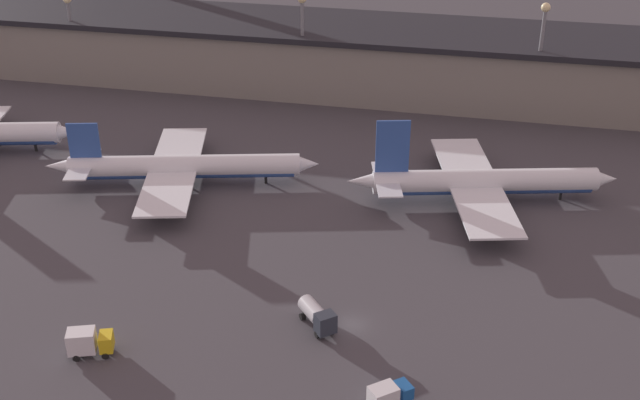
{
  "coord_description": "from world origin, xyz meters",
  "views": [
    {
      "loc": [
        14.37,
        -81.87,
        61.72
      ],
      "look_at": [
        -8.91,
        21.37,
        6.0
      ],
      "focal_mm": 45.0,
      "sensor_mm": 36.0,
      "label": 1
    }
  ],
  "objects_px": {
    "airplane_1": "(182,167)",
    "service_vehicle_2": "(317,315)",
    "airplane_2": "(481,182)",
    "service_vehicle_0": "(88,342)",
    "service_vehicle_1": "(389,394)"
  },
  "relations": [
    {
      "from": "service_vehicle_1",
      "to": "service_vehicle_0",
      "type": "bearing_deg",
      "value": 138.64
    },
    {
      "from": "airplane_1",
      "to": "service_vehicle_1",
      "type": "xyz_separation_m",
      "value": [
        42.42,
        -46.73,
        -1.69
      ]
    },
    {
      "from": "airplane_1",
      "to": "service_vehicle_0",
      "type": "xyz_separation_m",
      "value": [
        5.94,
        -45.8,
        -1.36
      ]
    },
    {
      "from": "airplane_2",
      "to": "service_vehicle_2",
      "type": "bearing_deg",
      "value": -129.62
    },
    {
      "from": "airplane_2",
      "to": "service_vehicle_2",
      "type": "height_order",
      "value": "airplane_2"
    },
    {
      "from": "service_vehicle_0",
      "to": "service_vehicle_2",
      "type": "xyz_separation_m",
      "value": [
        25.56,
        11.41,
        -0.12
      ]
    },
    {
      "from": "service_vehicle_0",
      "to": "service_vehicle_2",
      "type": "height_order",
      "value": "service_vehicle_0"
    },
    {
      "from": "service_vehicle_0",
      "to": "service_vehicle_2",
      "type": "distance_m",
      "value": 27.99
    },
    {
      "from": "airplane_1",
      "to": "airplane_2",
      "type": "height_order",
      "value": "airplane_2"
    },
    {
      "from": "service_vehicle_1",
      "to": "service_vehicle_2",
      "type": "height_order",
      "value": "service_vehicle_2"
    },
    {
      "from": "service_vehicle_0",
      "to": "airplane_1",
      "type": "bearing_deg",
      "value": 77.43
    },
    {
      "from": "service_vehicle_1",
      "to": "airplane_1",
      "type": "bearing_deg",
      "value": 92.33
    },
    {
      "from": "airplane_2",
      "to": "service_vehicle_1",
      "type": "relative_size",
      "value": 8.51
    },
    {
      "from": "airplane_1",
      "to": "service_vehicle_2",
      "type": "height_order",
      "value": "airplane_1"
    },
    {
      "from": "service_vehicle_0",
      "to": "airplane_2",
      "type": "bearing_deg",
      "value": 29.2
    }
  ]
}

